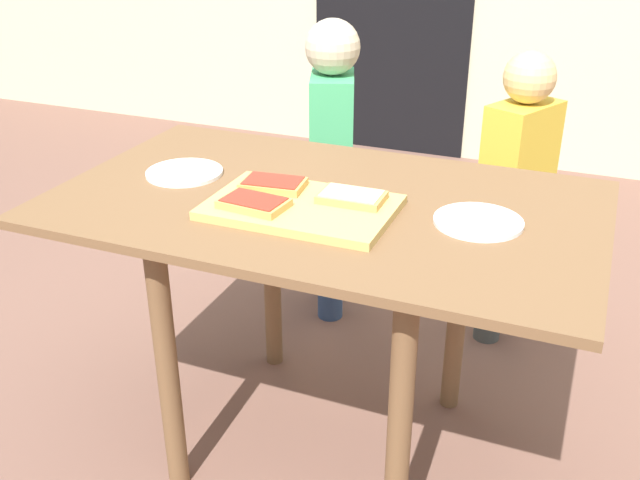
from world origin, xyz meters
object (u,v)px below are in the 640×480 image
cutting_board (301,207)px  pizza_slice_far_left (273,184)px  plate_white_right (478,221)px  child_left (332,152)px  child_right (516,183)px  dining_table (324,240)px  plate_white_left (184,172)px  pizza_slice_near_left (254,203)px  pizza_slice_far_right (352,197)px

cutting_board → pizza_slice_far_left: (-0.10, 0.06, 0.02)m
cutting_board → plate_white_right: bearing=12.6°
child_left → plate_white_right: bearing=-48.1°
plate_white_right → child_right: bearing=90.6°
dining_table → plate_white_left: 0.42m
pizza_slice_far_left → child_left: bearing=100.0°
pizza_slice_near_left → child_right: (0.47, 0.91, -0.21)m
cutting_board → child_left: size_ratio=0.41×
pizza_slice_far_left → plate_white_left: (-0.28, 0.04, -0.03)m
pizza_slice_far_left → plate_white_left: bearing=170.9°
dining_table → child_left: (-0.25, 0.69, -0.02)m
pizza_slice_near_left → plate_white_right: pizza_slice_near_left is taller
plate_white_left → plate_white_right: 0.77m
pizza_slice_far_right → dining_table: bearing=158.9°
plate_white_right → child_left: bearing=131.9°
pizza_slice_near_left → pizza_slice_far_left: bearing=94.7°
pizza_slice_near_left → plate_white_right: bearing=17.1°
cutting_board → pizza_slice_near_left: pizza_slice_near_left is taller
dining_table → pizza_slice_near_left: bearing=-127.2°
plate_white_left → child_right: 1.08m
pizza_slice_near_left → child_left: (-0.14, 0.84, -0.16)m
cutting_board → pizza_slice_near_left: size_ratio=2.68×
dining_table → child_right: child_right is taller
dining_table → child_left: size_ratio=1.25×
pizza_slice_far_left → child_right: 0.95m
pizza_slice_far_left → plate_white_left: pizza_slice_far_left is taller
dining_table → pizza_slice_far_right: size_ratio=8.62×
dining_table → cutting_board: (-0.02, -0.09, 0.12)m
pizza_slice_far_right → plate_white_right: pizza_slice_far_right is taller
dining_table → child_left: 0.73m
cutting_board → plate_white_left: cutting_board is taller
cutting_board → pizza_slice_far_left: size_ratio=2.66×
plate_white_left → plate_white_right: (0.77, -0.02, 0.00)m
pizza_slice_near_left → child_right: size_ratio=0.16×
pizza_slice_far_left → child_left: (-0.13, 0.72, -0.16)m
plate_white_right → child_right: child_right is taller
plate_white_left → child_left: 0.70m
pizza_slice_near_left → child_left: size_ratio=0.15×
dining_table → cutting_board: bearing=-104.5°
pizza_slice_far_left → plate_white_left: size_ratio=0.80×
pizza_slice_near_left → cutting_board: bearing=34.2°
dining_table → plate_white_right: bearing=0.0°
pizza_slice_far_left → pizza_slice_far_right: same height
plate_white_right → cutting_board: bearing=-167.4°
cutting_board → plate_white_left: 0.39m
cutting_board → plate_white_right: 0.40m
child_left → child_right: bearing=6.5°
pizza_slice_far_right → plate_white_right: bearing=6.2°
pizza_slice_near_left → child_right: bearing=62.4°
child_left → pizza_slice_near_left: bearing=-80.8°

